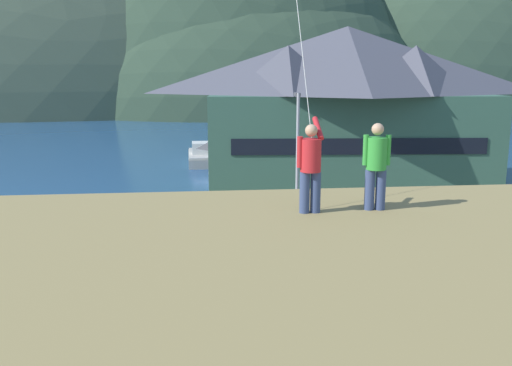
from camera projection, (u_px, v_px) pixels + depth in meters
ground_plane at (264, 327)px, 19.41m from camera, size 600.00×600.00×0.00m
parking_lot_pad at (251, 275)px, 24.27m from camera, size 40.00×20.00×0.10m
bay_water at (214, 135)px, 77.87m from camera, size 360.00×84.00×0.03m
far_hill_west_ridge at (21, 111)px, 128.08m from camera, size 131.38×65.16×81.00m
far_hill_east_peak at (229, 108)px, 136.52m from camera, size 91.22×73.84×87.93m
far_hill_center_saddle at (243, 110)px, 131.79m from camera, size 88.24×70.16×63.70m
far_hill_far_shoulder at (449, 106)px, 144.13m from camera, size 90.63×55.98×75.95m
harbor_lodge at (346, 104)px, 41.15m from camera, size 22.34×13.51×12.23m
storage_shed_waterside at (234, 155)px, 44.09m from camera, size 4.44×5.17×4.50m
wharf_dock at (236, 159)px, 54.78m from camera, size 3.20×13.77×0.70m
moored_boat_wharfside at (201, 156)px, 54.11m from camera, size 2.56×7.59×2.16m
parked_car_back_row_left at (242, 236)px, 26.56m from camera, size 4.28×2.22×1.82m
parked_car_mid_row_center at (391, 238)px, 26.24m from camera, size 4.30×2.26×1.82m
parked_car_lone_by_shed at (108, 252)px, 24.29m from camera, size 4.23×2.12×1.82m
parked_car_back_row_right at (490, 279)px, 21.08m from camera, size 4.20×2.06×1.82m
parked_car_front_row_silver at (304, 291)px, 19.96m from camera, size 4.29×2.22×1.82m
parked_car_mid_row_near at (58, 313)px, 18.10m from camera, size 4.33×2.31×1.82m
parking_light_pole at (297, 156)px, 29.09m from camera, size 0.24×0.78×7.75m
person_kite_flyer at (310, 165)px, 10.56m from camera, size 0.51×0.67×1.86m
person_companion at (376, 164)px, 10.79m from camera, size 0.55×0.40×1.74m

